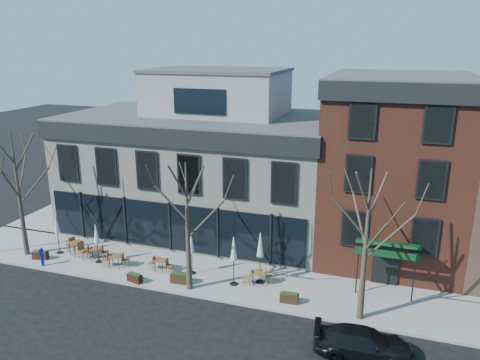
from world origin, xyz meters
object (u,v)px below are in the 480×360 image
(cafe_set_0, at_px, (76,247))
(umbrella_0, at_px, (57,226))
(parked_sedan, at_px, (364,343))
(call_box, at_px, (42,256))

(cafe_set_0, bearing_deg, umbrella_0, -172.39)
(parked_sedan, xyz_separation_m, call_box, (-18.79, 2.37, 0.16))
(cafe_set_0, distance_m, umbrella_0, 1.80)
(cafe_set_0, bearing_deg, call_box, -116.69)
(parked_sedan, height_order, umbrella_0, umbrella_0)
(call_box, distance_m, cafe_set_0, 2.17)
(parked_sedan, distance_m, umbrella_0, 19.51)
(parked_sedan, bearing_deg, cafe_set_0, 70.03)
(call_box, height_order, cafe_set_0, call_box)
(call_box, xyz_separation_m, umbrella_0, (-0.22, 1.78, 1.24))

